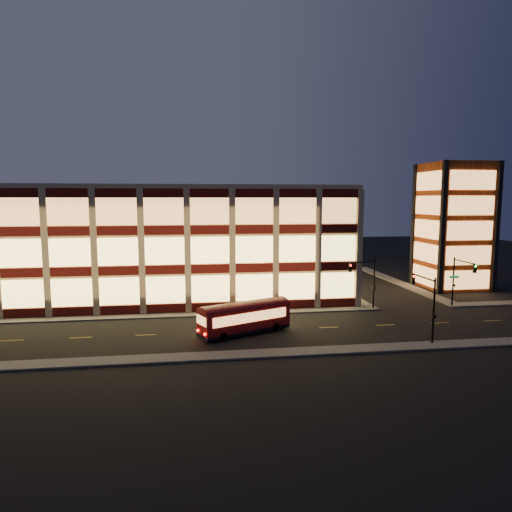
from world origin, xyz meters
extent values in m
plane|color=black|center=(0.00, 0.00, 0.00)|extent=(200.00, 200.00, 0.00)
cube|color=#514F4C|center=(-3.00, 1.00, 0.07)|extent=(54.00, 2.00, 0.15)
cube|color=#514F4C|center=(23.00, 17.00, 0.07)|extent=(2.00, 30.00, 0.15)
cube|color=#514F4C|center=(40.00, 1.00, 0.07)|extent=(14.00, 2.00, 0.15)
cube|color=#514F4C|center=(34.00, 17.00, 0.07)|extent=(2.00, 30.00, 0.15)
cube|color=#514F4C|center=(0.00, -13.00, 0.07)|extent=(100.00, 2.00, 0.15)
cube|color=tan|center=(-3.00, 17.00, 7.00)|extent=(50.00, 30.00, 14.00)
cube|color=tan|center=(-3.00, 17.00, 14.25)|extent=(50.40, 30.40, 0.50)
cube|color=#470C0A|center=(-3.00, 1.88, 0.65)|extent=(50.10, 0.25, 1.00)
cube|color=#F8D068|center=(-3.00, 1.90, 2.75)|extent=(49.00, 0.20, 3.00)
cube|color=#470C0A|center=(22.12, 17.00, 0.65)|extent=(0.25, 30.10, 1.00)
cube|color=#F8D068|center=(22.10, 17.00, 2.75)|extent=(0.20, 29.00, 3.00)
cube|color=#470C0A|center=(-3.00, 1.88, 5.05)|extent=(50.10, 0.25, 1.00)
cube|color=#F8D068|center=(-3.00, 1.90, 7.15)|extent=(49.00, 0.20, 3.00)
cube|color=#470C0A|center=(22.12, 17.00, 5.05)|extent=(0.25, 30.10, 1.00)
cube|color=#F8D068|center=(22.10, 17.00, 7.15)|extent=(0.20, 29.00, 3.00)
cube|color=#470C0A|center=(-3.00, 1.88, 9.45)|extent=(50.10, 0.25, 1.00)
cube|color=#F8D068|center=(-3.00, 1.90, 11.55)|extent=(49.00, 0.20, 3.00)
cube|color=#470C0A|center=(22.12, 17.00, 9.45)|extent=(0.25, 30.10, 1.00)
cube|color=#F8D068|center=(22.10, 17.00, 11.55)|extent=(0.20, 29.00, 3.00)
cube|color=#8C3814|center=(40.00, 12.00, 9.00)|extent=(8.00, 8.00, 18.00)
cube|color=black|center=(36.00, 8.00, 9.00)|extent=(0.60, 0.60, 18.00)
cube|color=black|center=(44.00, 8.00, 9.00)|extent=(0.60, 0.60, 18.00)
cube|color=black|center=(36.00, 16.00, 9.00)|extent=(0.60, 0.60, 18.00)
cube|color=black|center=(44.00, 16.00, 9.00)|extent=(0.60, 0.60, 18.00)
cube|color=#FFAA59|center=(40.00, 7.92, 1.80)|extent=(6.60, 0.16, 2.60)
cube|color=#FFAA59|center=(35.92, 12.00, 1.80)|extent=(0.16, 6.60, 2.60)
cube|color=#FFAA59|center=(40.00, 7.92, 5.20)|extent=(6.60, 0.16, 2.60)
cube|color=#FFAA59|center=(35.92, 12.00, 5.20)|extent=(0.16, 6.60, 2.60)
cube|color=#FFAA59|center=(40.00, 7.92, 8.60)|extent=(6.60, 0.16, 2.60)
cube|color=#FFAA59|center=(35.92, 12.00, 8.60)|extent=(0.16, 6.60, 2.60)
cube|color=#FFAA59|center=(40.00, 7.92, 12.00)|extent=(6.60, 0.16, 2.60)
cube|color=#FFAA59|center=(35.92, 12.00, 12.00)|extent=(0.16, 6.60, 2.60)
cube|color=#FFAA59|center=(40.00, 7.92, 15.40)|extent=(6.60, 0.16, 2.60)
cube|color=#FFAA59|center=(35.92, 12.00, 15.40)|extent=(0.16, 6.60, 2.60)
cylinder|color=black|center=(23.50, 0.80, 3.00)|extent=(0.18, 0.18, 6.00)
cylinder|color=black|center=(21.75, 0.05, 5.70)|extent=(3.56, 1.63, 0.14)
cube|color=black|center=(20.00, -0.70, 5.20)|extent=(0.32, 0.32, 0.95)
sphere|color=#FF0C05|center=(20.00, -0.88, 5.50)|extent=(0.20, 0.20, 0.20)
cube|color=black|center=(23.50, 0.60, 2.60)|extent=(0.25, 0.18, 0.28)
cylinder|color=black|center=(33.50, 0.80, 3.00)|extent=(0.18, 0.18, 6.00)
cylinder|color=black|center=(33.50, -1.20, 5.70)|extent=(0.14, 4.00, 0.14)
cube|color=black|center=(33.50, -3.20, 5.20)|extent=(0.32, 0.32, 0.95)
sphere|color=#0CFF26|center=(33.50, -3.38, 5.50)|extent=(0.20, 0.20, 0.20)
cube|color=black|center=(33.50, 0.60, 2.60)|extent=(0.25, 0.18, 0.28)
cube|color=#0C7226|center=(33.50, 0.65, 3.60)|extent=(1.20, 0.06, 0.28)
cylinder|color=black|center=(23.50, -12.50, 3.00)|extent=(0.18, 0.18, 6.00)
cylinder|color=black|center=(23.50, -10.50, 5.70)|extent=(0.14, 4.00, 0.14)
cube|color=black|center=(23.50, -8.50, 5.20)|extent=(0.32, 0.32, 0.95)
sphere|color=#FF0C05|center=(23.50, -8.68, 5.50)|extent=(0.20, 0.20, 0.20)
cube|color=black|center=(23.50, -12.70, 2.60)|extent=(0.25, 0.18, 0.28)
cube|color=#8D0907|center=(7.37, -6.72, 1.55)|extent=(9.27, 5.88, 2.10)
cube|color=black|center=(7.37, -6.72, 0.32)|extent=(9.27, 5.88, 0.32)
cylinder|color=black|center=(5.12, -8.85, 0.41)|extent=(0.86, 0.59, 0.82)
cylinder|color=black|center=(4.29, -7.02, 0.41)|extent=(0.86, 0.59, 0.82)
cylinder|color=black|center=(10.45, -6.42, 0.41)|extent=(0.86, 0.59, 0.82)
cylinder|color=black|center=(9.61, -4.59, 0.41)|extent=(0.86, 0.59, 0.82)
cube|color=#FFAA59|center=(7.85, -7.78, 1.83)|extent=(7.35, 3.39, 0.91)
cube|color=#FFAA59|center=(6.88, -5.65, 1.83)|extent=(7.35, 3.39, 0.91)
camera|label=1|loc=(2.36, -49.16, 12.84)|focal=32.00mm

